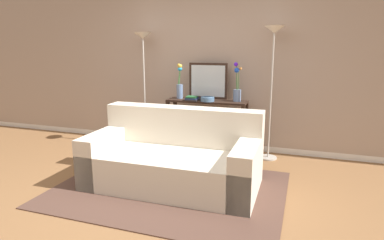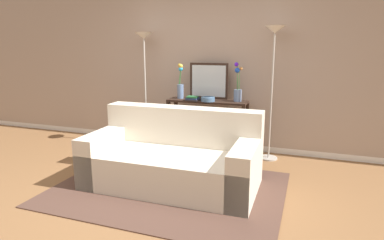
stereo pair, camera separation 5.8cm
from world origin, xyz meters
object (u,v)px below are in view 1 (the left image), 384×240
Objects in this scene: couch at (174,159)px; floor_lamp_right at (273,56)px; console_table at (207,117)px; fruit_bowl at (207,99)px; wall_mirror at (208,81)px; book_stack at (192,98)px; floor_lamp_left at (143,58)px; vase_short_flowers at (237,89)px; vase_tall_flowers at (180,85)px; book_row_under_console at (186,146)px.

floor_lamp_right is at bearing 54.05° from couch.
console_table is 0.31m from fruit_bowl.
book_stack is (-0.17, -0.25, -0.24)m from wall_mirror.
floor_lamp_left is 3.20× the size of vase_short_flowers.
floor_lamp_left is (-1.05, 0.01, 0.87)m from console_table.
vase_short_flowers reaches higher than wall_mirror.
console_table is 6.07× the size of book_stack.
console_table is at bearing -4.62° from vase_tall_flowers.
wall_mirror is at bearing 101.11° from console_table.
vase_short_flowers is 2.86× the size of book_stack.
couch is 3.48× the size of vase_short_flowers.
couch reaches higher than book_row_under_console.
vase_short_flowers is 0.68m from book_stack.
fruit_bowl is (0.07, -0.25, -0.24)m from wall_mirror.
fruit_bowl is (0.49, -0.14, -0.18)m from vase_tall_flowers.
console_table is 0.65m from vase_tall_flowers.
wall_mirror is at bearing 90.62° from couch.
console_table is at bearing 28.86° from book_stack.
vase_tall_flowers is at bearing 161.73° from book_row_under_console.
vase_short_flowers reaches higher than book_stack.
fruit_bowl is at bearing -172.66° from floor_lamp_right.
vase_tall_flowers is 2.69× the size of book_stack.
floor_lamp_right is (1.98, -0.00, 0.05)m from floor_lamp_left.
floor_lamp_left is at bearing -177.52° from vase_tall_flowers.
floor_lamp_left reaches higher than couch.
console_table is 0.55m from wall_mirror.
book_row_under_console is at bearing -18.27° from vase_tall_flowers.
vase_tall_flowers is at bearing 175.38° from console_table.
vase_short_flowers is (0.46, 1.32, 0.69)m from couch.
wall_mirror is at bearing 55.96° from book_stack.
vase_short_flowers is at bearing 3.67° from console_table.
floor_lamp_right is 1.46m from vase_tall_flowers.
vase_tall_flowers is (-0.45, 0.04, 0.47)m from console_table.
couch is at bearing -75.78° from book_row_under_console.
book_stack is (0.25, -0.15, -0.18)m from vase_tall_flowers.
wall_mirror is 0.50m from vase_short_flowers.
console_table is at bearing 109.90° from fruit_bowl.
floor_lamp_right is 3.31× the size of vase_short_flowers.
book_stack reaches higher than console_table.
floor_lamp_right is (0.95, 1.31, 1.17)m from couch.
vase_tall_flowers reaches higher than couch.
wall_mirror is 1.09m from book_row_under_console.
vase_tall_flowers is 0.90m from vase_short_flowers.
vase_tall_flowers is at bearing 163.89° from fruit_bowl.
book_stack is at bearing -8.05° from floor_lamp_left.
book_row_under_console is (0.11, -0.04, -0.97)m from vase_tall_flowers.
vase_tall_flowers is (-0.42, -0.11, -0.06)m from wall_mirror.
book_stack is at bearing -167.93° from vase_short_flowers.
book_stack is 0.81m from book_row_under_console.
vase_tall_flowers is (0.60, 0.03, -0.40)m from floor_lamp_left.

